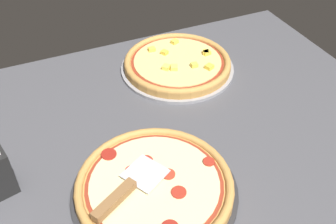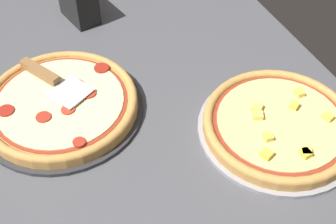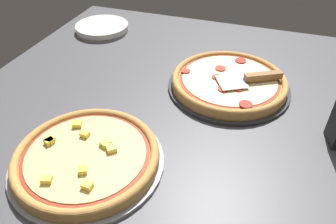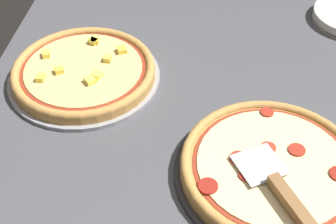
% 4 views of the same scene
% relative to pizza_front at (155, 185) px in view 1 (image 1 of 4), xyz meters
% --- Properties ---
extents(ground_plane, '(1.44, 1.16, 0.04)m').
position_rel_pizza_front_xyz_m(ground_plane, '(0.04, 0.08, -0.04)').
color(ground_plane, '#4C4C51').
extents(pizza_pan_front, '(0.37, 0.37, 0.01)m').
position_rel_pizza_front_xyz_m(pizza_pan_front, '(-0.00, -0.00, -0.02)').
color(pizza_pan_front, '#2D2D30').
rests_on(pizza_pan_front, ground_plane).
extents(pizza_front, '(0.35, 0.35, 0.03)m').
position_rel_pizza_front_xyz_m(pizza_front, '(0.00, 0.00, 0.00)').
color(pizza_front, '#C68E47').
rests_on(pizza_front, pizza_pan_front).
extents(pizza_pan_back, '(0.36, 0.36, 0.01)m').
position_rel_pizza_front_xyz_m(pizza_pan_back, '(0.25, 0.42, -0.02)').
color(pizza_pan_back, '#939399').
rests_on(pizza_pan_back, ground_plane).
extents(pizza_back, '(0.34, 0.34, 0.04)m').
position_rel_pizza_front_xyz_m(pizza_back, '(0.25, 0.42, -0.00)').
color(pizza_back, '#C68E47').
rests_on(pizza_back, pizza_pan_back).
extents(serving_spatula, '(0.20, 0.14, 0.02)m').
position_rel_pizza_front_xyz_m(serving_spatula, '(-0.08, -0.01, 0.02)').
color(serving_spatula, silver).
rests_on(serving_spatula, pizza_front).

